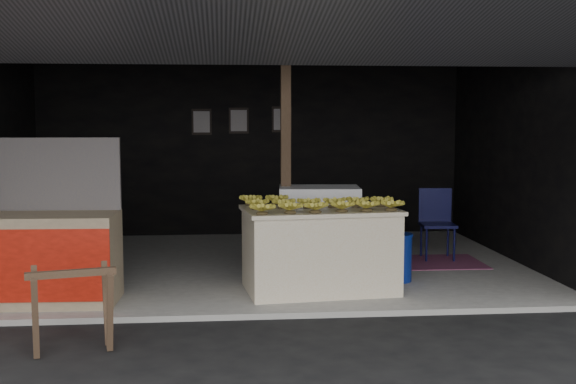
{
  "coord_description": "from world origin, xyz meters",
  "views": [
    {
      "loc": [
        -0.48,
        -6.89,
        1.96
      ],
      "look_at": [
        0.3,
        1.54,
        1.1
      ],
      "focal_mm": 45.0,
      "sensor_mm": 36.0,
      "label": 1
    }
  ],
  "objects": [
    {
      "name": "water_barrel",
      "position": [
        1.55,
        1.3,
        0.33
      ],
      "size": [
        0.36,
        0.36,
        0.53
      ],
      "primitive_type": "cylinder",
      "color": "navy",
      "rests_on": "concrete_slab"
    },
    {
      "name": "sawhorse",
      "position": [
        -1.74,
        -0.86,
        0.45
      ],
      "size": [
        0.77,
        0.76,
        0.71
      ],
      "rotation": [
        0.0,
        0.0,
        0.25
      ],
      "color": "brown",
      "rests_on": "ground"
    },
    {
      "name": "neighbor_stall",
      "position": [
        -2.4,
        0.64,
        0.57
      ],
      "size": [
        1.68,
        0.81,
        1.7
      ],
      "rotation": [
        0.0,
        0.0,
        -0.04
      ],
      "color": "#998466",
      "rests_on": "concrete_slab"
    },
    {
      "name": "white_crate",
      "position": [
        0.7,
        1.75,
        0.6
      ],
      "size": [
        1.02,
        0.74,
        1.08
      ],
      "rotation": [
        0.0,
        0.0,
        -0.08
      ],
      "color": "white",
      "rests_on": "concrete_slab"
    },
    {
      "name": "picture_frames",
      "position": [
        -0.17,
        4.89,
        1.93
      ],
      "size": [
        1.62,
        0.04,
        0.46
      ],
      "color": "black",
      "rests_on": "shophouse"
    },
    {
      "name": "magenta_rug",
      "position": [
        2.19,
        2.32,
        0.07
      ],
      "size": [
        1.51,
        1.02,
        0.01
      ],
      "primitive_type": "cube",
      "rotation": [
        0.0,
        0.0,
        -0.01
      ],
      "color": "#781A52",
      "rests_on": "concrete_slab"
    },
    {
      "name": "banana_table",
      "position": [
        0.59,
        0.91,
        0.52
      ],
      "size": [
        1.77,
        1.19,
        0.92
      ],
      "rotation": [
        0.0,
        0.0,
        0.11
      ],
      "color": "beige",
      "rests_on": "concrete_slab"
    },
    {
      "name": "plastic_chair",
      "position": [
        2.43,
        2.62,
        0.62
      ],
      "size": [
        0.49,
        0.49,
        0.95
      ],
      "rotation": [
        0.0,
        0.0,
        -0.08
      ],
      "color": "#090A33",
      "rests_on": "concrete_slab"
    },
    {
      "name": "shophouse",
      "position": [
        0.0,
        2.82,
        2.1
      ],
      "size": [
        7.4,
        7.29,
        3.02
      ],
      "color": "black",
      "rests_on": "ground"
    },
    {
      "name": "banana_pile",
      "position": [
        0.59,
        0.91,
        1.07
      ],
      "size": [
        1.63,
        1.08,
        0.18
      ],
      "primitive_type": null,
      "rotation": [
        0.0,
        0.0,
        0.11
      ],
      "color": "gold",
      "rests_on": "banana_table"
    },
    {
      "name": "concrete_slab",
      "position": [
        0.0,
        2.5,
        0.03
      ],
      "size": [
        7.0,
        5.0,
        0.06
      ],
      "primitive_type": "cube",
      "color": "gray",
      "rests_on": "ground"
    },
    {
      "name": "ground",
      "position": [
        0.0,
        0.0,
        0.0
      ],
      "size": [
        80.0,
        80.0,
        0.0
      ],
      "primitive_type": "plane",
      "color": "black",
      "rests_on": "ground"
    }
  ]
}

